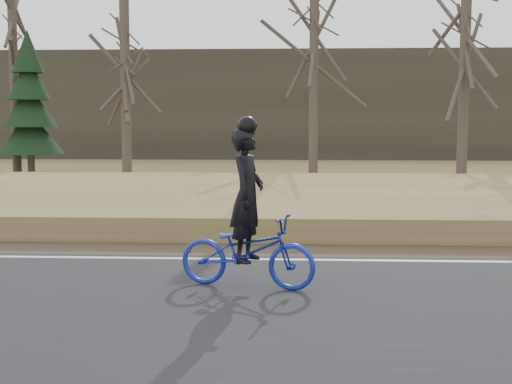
{
  "coord_description": "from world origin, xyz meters",
  "views": [
    {
      "loc": [
        5.14,
        -10.83,
        2.28
      ],
      "look_at": [
        4.53,
        0.5,
        1.1
      ],
      "focal_mm": 50.0,
      "sensor_mm": 36.0,
      "label": 1
    }
  ],
  "objects": [
    {
      "name": "shoulder",
      "position": [
        0.0,
        1.2,
        0.02
      ],
      "size": [
        120.0,
        1.6,
        0.04
      ],
      "primitive_type": "cube",
      "color": "#473A2B",
      "rests_on": "ground"
    },
    {
      "name": "bare_tree_right",
      "position": [
        10.92,
        14.03,
        4.14
      ],
      "size": [
        0.36,
        0.36,
        8.28
      ],
      "primitive_type": "cylinder",
      "color": "#4F433A",
      "rests_on": "ground"
    },
    {
      "name": "ballast",
      "position": [
        0.0,
        8.0,
        0.23
      ],
      "size": [
        120.0,
        3.0,
        0.45
      ],
      "primitive_type": "cube",
      "color": "slate",
      "rests_on": "ground"
    },
    {
      "name": "conifer",
      "position": [
        -5.32,
        16.98,
        2.71
      ],
      "size": [
        2.6,
        2.6,
        5.74
      ],
      "color": "#4F433A",
      "rests_on": "ground"
    },
    {
      "name": "railroad",
      "position": [
        0.0,
        8.0,
        0.53
      ],
      "size": [
        120.0,
        2.4,
        0.29
      ],
      "color": "black",
      "rests_on": "ballast"
    },
    {
      "name": "bare_tree_near_left",
      "position": [
        -1.02,
        15.14,
        3.29
      ],
      "size": [
        0.36,
        0.36,
        6.58
      ],
      "primitive_type": "cylinder",
      "color": "#4F433A",
      "rests_on": "ground"
    },
    {
      "name": "embankment",
      "position": [
        0.0,
        4.2,
        0.22
      ],
      "size": [
        120.0,
        5.0,
        0.44
      ],
      "primitive_type": "cube",
      "color": "olive",
      "rests_on": "ground"
    },
    {
      "name": "cyclist",
      "position": [
        4.53,
        -1.63,
        0.77
      ],
      "size": [
        1.93,
        1.06,
        2.25
      ],
      "rotation": [
        0.0,
        0.0,
        1.33
      ],
      "color": "#1726A0",
      "rests_on": "road"
    },
    {
      "name": "treeline_backdrop",
      "position": [
        0.0,
        30.0,
        3.0
      ],
      "size": [
        120.0,
        4.0,
        6.0
      ],
      "primitive_type": "cube",
      "color": "#383328",
      "rests_on": "ground"
    },
    {
      "name": "bare_tree_left",
      "position": [
        -6.22,
        17.8,
        4.3
      ],
      "size": [
        0.36,
        0.36,
        8.6
      ],
      "primitive_type": "cylinder",
      "color": "#4F433A",
      "rests_on": "ground"
    },
    {
      "name": "bare_tree_center",
      "position": [
        5.86,
        15.92,
        4.56
      ],
      "size": [
        0.36,
        0.36,
        9.12
      ],
      "primitive_type": "cylinder",
      "color": "#4F433A",
      "rests_on": "ground"
    }
  ]
}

